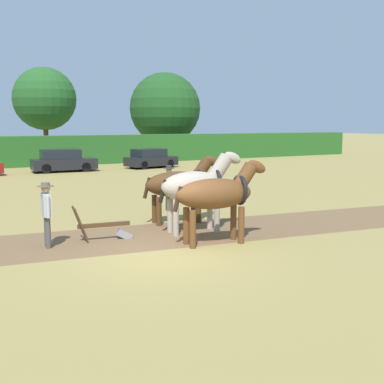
{
  "coord_description": "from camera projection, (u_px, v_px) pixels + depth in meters",
  "views": [
    {
      "loc": [
        -4.96,
        -10.77,
        3.35
      ],
      "look_at": [
        2.61,
        2.98,
        1.1
      ],
      "focal_mm": 45.0,
      "sensor_mm": 36.0,
      "label": 1
    }
  ],
  "objects": [
    {
      "name": "hedgerow",
      "position": [
        2.0,
        152.0,
        36.59
      ],
      "size": [
        69.48,
        1.98,
        2.35
      ],
      "primitive_type": "cube",
      "color": "#286023",
      "rests_on": "ground"
    },
    {
      "name": "farmer_at_plow",
      "position": [
        46.0,
        209.0,
        12.94
      ],
      "size": [
        0.45,
        0.69,
        1.78
      ],
      "rotation": [
        0.0,
        0.0,
        -0.07
      ],
      "color": "#4C4C4C",
      "rests_on": "ground"
    },
    {
      "name": "parked_car_center",
      "position": [
        150.0,
        159.0,
        36.34
      ],
      "size": [
        4.07,
        2.45,
        1.43
      ],
      "rotation": [
        0.0,
        0.0,
        0.18
      ],
      "color": "black",
      "rests_on": "ground"
    },
    {
      "name": "tree_center_left",
      "position": [
        44.0,
        99.0,
        44.17
      ],
      "size": [
        5.75,
        5.75,
        8.45
      ],
      "color": "#4C3823",
      "rests_on": "ground"
    },
    {
      "name": "draft_horse_lead_left",
      "position": [
        218.0,
        194.0,
        13.33
      ],
      "size": [
        2.87,
        1.17,
        2.4
      ],
      "rotation": [
        0.0,
        0.0,
        -0.13
      ],
      "color": "brown",
      "rests_on": "ground"
    },
    {
      "name": "plowed_furrow_strip",
      "position": [
        49.0,
        245.0,
        13.34
      ],
      "size": [
        29.03,
        6.96,
        0.01
      ],
      "primitive_type": "cube",
      "rotation": [
        0.0,
        0.0,
        -0.13
      ],
      "color": "brown",
      "rests_on": "ground"
    },
    {
      "name": "plow",
      "position": [
        109.0,
        229.0,
        13.9
      ],
      "size": [
        1.75,
        0.55,
        1.13
      ],
      "rotation": [
        0.0,
        0.0,
        -0.13
      ],
      "color": "#4C331E",
      "rests_on": "ground"
    },
    {
      "name": "ground_plane",
      "position": [
        159.0,
        257.0,
        12.18
      ],
      "size": [
        240.0,
        240.0,
        0.0
      ],
      "primitive_type": "plane",
      "color": "#998447"
    },
    {
      "name": "farmer_beside_team",
      "position": [
        169.0,
        184.0,
        18.43
      ],
      "size": [
        0.44,
        0.66,
        1.75
      ],
      "rotation": [
        0.0,
        0.0,
        0.22
      ],
      "color": "#38332D",
      "rests_on": "ground"
    },
    {
      "name": "tree_center",
      "position": [
        165.0,
        108.0,
        49.14
      ],
      "size": [
        7.22,
        7.22,
        8.46
      ],
      "color": "#4C3823",
      "rests_on": "ground"
    },
    {
      "name": "draft_horse_trail_left",
      "position": [
        180.0,
        184.0,
        16.18
      ],
      "size": [
        2.82,
        1.16,
        2.33
      ],
      "rotation": [
        0.0,
        0.0,
        -0.13
      ],
      "color": "#513319",
      "rests_on": "ground"
    },
    {
      "name": "draft_horse_lead_right",
      "position": [
        197.0,
        186.0,
        14.75
      ],
      "size": [
        2.79,
        1.23,
        2.55
      ],
      "rotation": [
        0.0,
        0.0,
        -0.13
      ],
      "color": "#B2A38E",
      "rests_on": "ground"
    },
    {
      "name": "parked_car_center_left",
      "position": [
        63.0,
        161.0,
        33.38
      ],
      "size": [
        4.43,
        2.02,
        1.55
      ],
      "rotation": [
        0.0,
        0.0,
        -0.05
      ],
      "color": "black",
      "rests_on": "ground"
    }
  ]
}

